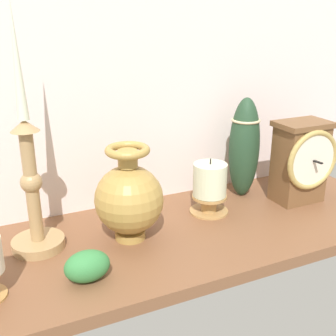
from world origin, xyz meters
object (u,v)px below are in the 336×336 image
Objects in this scene: candlestick_tall_left at (31,183)px; tall_ceramic_vase at (244,147)px; pillar_candle_front at (210,186)px; mantel_clock at (301,161)px; brass_vase_bulbous at (129,198)px.

tall_ceramic_vase is (48.95, 4.62, -1.12)cm from candlestick_tall_left.
tall_ceramic_vase is (11.94, 4.83, 5.98)cm from pillar_candle_front.
pillar_candle_front is at bearing -0.32° from candlestick_tall_left.
candlestick_tall_left is (-59.03, 3.82, 3.35)cm from mantel_clock.
mantel_clock is 0.42× the size of candlestick_tall_left.
brass_vase_bulbous is 33.20cm from tall_ceramic_vase.
candlestick_tall_left reaches higher than pillar_candle_front.
brass_vase_bulbous is 0.79× the size of tall_ceramic_vase.
tall_ceramic_vase reaches higher than brass_vase_bulbous.
brass_vase_bulbous is at bearing -165.21° from tall_ceramic_vase.
mantel_clock is 42.02cm from brass_vase_bulbous.
candlestick_tall_left is at bearing 176.29° from mantel_clock.
mantel_clock is at bearing -0.02° from brass_vase_bulbous.
pillar_candle_front is (-22.03, 3.62, -3.75)cm from mantel_clock.
tall_ceramic_vase reaches higher than mantel_clock.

